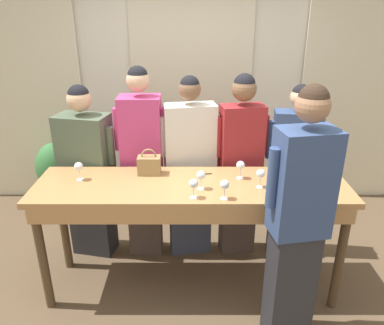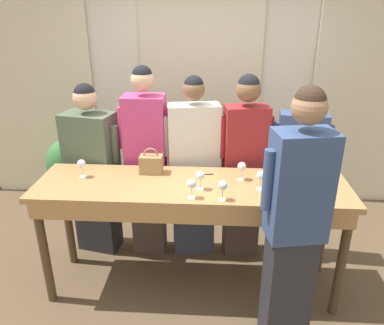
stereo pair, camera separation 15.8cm
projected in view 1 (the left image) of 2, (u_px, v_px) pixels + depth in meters
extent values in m
plane|color=brown|center=(192.00, 284.00, 3.29)|extent=(18.00, 18.00, 0.00)
cube|color=silver|center=(192.00, 85.00, 4.37)|extent=(12.00, 0.06, 2.80)
cube|color=beige|center=(24.00, 91.00, 4.34)|extent=(1.37, 0.03, 2.69)
cube|color=beige|center=(192.00, 91.00, 4.33)|extent=(1.37, 0.03, 2.69)
cube|color=beige|center=(361.00, 91.00, 4.33)|extent=(1.37, 0.03, 2.69)
cube|color=#B27F4C|center=(192.00, 186.00, 2.92)|extent=(2.44, 0.65, 0.05)
cube|color=#B27F4C|center=(192.00, 216.00, 2.66)|extent=(2.34, 0.03, 0.12)
cylinder|color=#4C3823|center=(43.00, 258.00, 2.88)|extent=(0.07, 0.07, 0.94)
cylinder|color=#4C3823|center=(341.00, 258.00, 2.88)|extent=(0.07, 0.07, 0.94)
cylinder|color=#4C3823|center=(64.00, 223.00, 3.34)|extent=(0.07, 0.07, 0.94)
cylinder|color=#4C3823|center=(320.00, 223.00, 3.34)|extent=(0.07, 0.07, 0.94)
cylinder|color=black|center=(315.00, 160.00, 3.09)|extent=(0.07, 0.07, 0.19)
cone|color=black|center=(317.00, 147.00, 3.05)|extent=(0.07, 0.07, 0.04)
cylinder|color=black|center=(318.00, 140.00, 3.02)|extent=(0.03, 0.03, 0.09)
cylinder|color=white|center=(315.00, 161.00, 3.10)|extent=(0.07, 0.07, 0.08)
cube|color=#997A4C|center=(150.00, 165.00, 3.05)|extent=(0.18, 0.11, 0.15)
torus|color=#997A4C|center=(150.00, 156.00, 3.02)|extent=(0.12, 0.01, 0.12)
cylinder|color=white|center=(81.00, 179.00, 2.97)|extent=(0.06, 0.06, 0.00)
cylinder|color=white|center=(80.00, 174.00, 2.96)|extent=(0.01, 0.01, 0.08)
sphere|color=white|center=(79.00, 166.00, 2.93)|extent=(0.07, 0.07, 0.07)
cylinder|color=white|center=(260.00, 187.00, 2.85)|extent=(0.06, 0.06, 0.00)
cylinder|color=white|center=(261.00, 182.00, 2.83)|extent=(0.01, 0.01, 0.08)
sphere|color=white|center=(261.00, 174.00, 2.80)|extent=(0.07, 0.07, 0.07)
cylinder|color=white|center=(225.00, 199.00, 2.68)|extent=(0.06, 0.06, 0.00)
cylinder|color=white|center=(225.00, 193.00, 2.66)|extent=(0.01, 0.01, 0.08)
sphere|color=white|center=(225.00, 185.00, 2.63)|extent=(0.07, 0.07, 0.07)
cylinder|color=white|center=(194.00, 198.00, 2.69)|extent=(0.06, 0.06, 0.00)
cylinder|color=white|center=(194.00, 192.00, 2.68)|extent=(0.01, 0.01, 0.08)
sphere|color=white|center=(194.00, 184.00, 2.65)|extent=(0.07, 0.07, 0.07)
cylinder|color=white|center=(241.00, 178.00, 3.00)|extent=(0.06, 0.06, 0.00)
cylinder|color=white|center=(241.00, 173.00, 2.98)|extent=(0.01, 0.01, 0.08)
sphere|color=white|center=(241.00, 165.00, 2.95)|extent=(0.07, 0.07, 0.07)
sphere|color=maroon|center=(241.00, 166.00, 2.96)|extent=(0.04, 0.04, 0.04)
cylinder|color=white|center=(290.00, 170.00, 3.14)|extent=(0.06, 0.06, 0.00)
cylinder|color=white|center=(290.00, 165.00, 3.13)|extent=(0.01, 0.01, 0.08)
sphere|color=white|center=(291.00, 158.00, 3.10)|extent=(0.07, 0.07, 0.07)
cylinder|color=white|center=(202.00, 189.00, 2.82)|extent=(0.06, 0.06, 0.00)
cylinder|color=white|center=(202.00, 184.00, 2.81)|extent=(0.01, 0.01, 0.08)
sphere|color=white|center=(202.00, 175.00, 2.78)|extent=(0.07, 0.07, 0.07)
cylinder|color=black|center=(205.00, 174.00, 3.06)|extent=(0.13, 0.03, 0.01)
cube|color=#28282D|center=(94.00, 215.00, 3.62)|extent=(0.43, 0.31, 0.78)
cube|color=#4C5B47|center=(86.00, 148.00, 3.35)|extent=(0.50, 0.36, 0.61)
sphere|color=#DBAD89|center=(80.00, 99.00, 3.18)|extent=(0.21, 0.21, 0.21)
sphere|color=black|center=(79.00, 95.00, 3.16)|extent=(0.18, 0.18, 0.18)
cylinder|color=#4C5B47|center=(111.00, 145.00, 3.28)|extent=(0.08, 0.08, 0.34)
cylinder|color=#4C5B47|center=(60.00, 141.00, 3.38)|extent=(0.08, 0.08, 0.34)
cube|color=#473833|center=(146.00, 211.00, 3.60)|extent=(0.31, 0.22, 0.87)
cube|color=#C63D7A|center=(142.00, 135.00, 3.30)|extent=(0.36, 0.26, 0.69)
sphere|color=#DBAD89|center=(139.00, 80.00, 3.11)|extent=(0.20, 0.20, 0.20)
sphere|color=black|center=(138.00, 76.00, 3.10)|extent=(0.17, 0.17, 0.17)
cylinder|color=#C63D7A|center=(164.00, 129.00, 3.28)|extent=(0.07, 0.07, 0.38)
cylinder|color=#C63D7A|center=(118.00, 129.00, 3.28)|extent=(0.07, 0.07, 0.38)
cube|color=#383D51|center=(191.00, 213.00, 3.61)|extent=(0.41, 0.24, 0.83)
cube|color=silver|center=(191.00, 141.00, 3.32)|extent=(0.48, 0.28, 0.66)
sphere|color=brown|center=(191.00, 89.00, 3.14)|extent=(0.19, 0.19, 0.19)
sphere|color=black|center=(191.00, 85.00, 3.13)|extent=(0.17, 0.17, 0.17)
cylinder|color=silver|center=(218.00, 134.00, 3.33)|extent=(0.08, 0.08, 0.36)
cylinder|color=silver|center=(163.00, 137.00, 3.26)|extent=(0.08, 0.08, 0.36)
cube|color=#473833|center=(238.00, 213.00, 3.61)|extent=(0.35, 0.23, 0.82)
cube|color=maroon|center=(242.00, 141.00, 3.32)|extent=(0.41, 0.27, 0.65)
sphere|color=brown|center=(245.00, 89.00, 3.14)|extent=(0.21, 0.21, 0.21)
sphere|color=black|center=(245.00, 84.00, 3.12)|extent=(0.19, 0.19, 0.19)
cylinder|color=maroon|center=(265.00, 135.00, 3.33)|extent=(0.08, 0.08, 0.36)
cylinder|color=maroon|center=(219.00, 137.00, 3.27)|extent=(0.08, 0.08, 0.36)
cube|color=#383D51|center=(288.00, 215.00, 3.61)|extent=(0.36, 0.21, 0.79)
cube|color=#334775|center=(296.00, 146.00, 3.33)|extent=(0.43, 0.25, 0.63)
sphere|color=#DBAD89|center=(302.00, 97.00, 3.16)|extent=(0.18, 0.18, 0.18)
sphere|color=black|center=(302.00, 94.00, 3.15)|extent=(0.16, 0.16, 0.16)
cylinder|color=#334775|center=(323.00, 142.00, 3.29)|extent=(0.08, 0.08, 0.35)
cylinder|color=#334775|center=(271.00, 140.00, 3.34)|extent=(0.08, 0.08, 0.35)
cube|color=#28282D|center=(290.00, 285.00, 2.63)|extent=(0.34, 0.25, 0.89)
cube|color=#334775|center=(304.00, 183.00, 2.32)|extent=(0.40, 0.30, 0.71)
sphere|color=#9E7051|center=(314.00, 106.00, 2.13)|extent=(0.21, 0.21, 0.21)
sphere|color=#332319|center=(314.00, 99.00, 2.11)|extent=(0.18, 0.18, 0.18)
cylinder|color=#334775|center=(274.00, 178.00, 2.27)|extent=(0.08, 0.08, 0.39)
cylinder|color=#334775|center=(335.00, 173.00, 2.33)|extent=(0.08, 0.08, 0.39)
cylinder|color=#4C4C51|center=(60.00, 198.00, 4.48)|extent=(0.26, 0.26, 0.27)
ellipsoid|color=#38753D|center=(55.00, 167.00, 4.32)|extent=(0.41, 0.41, 0.58)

